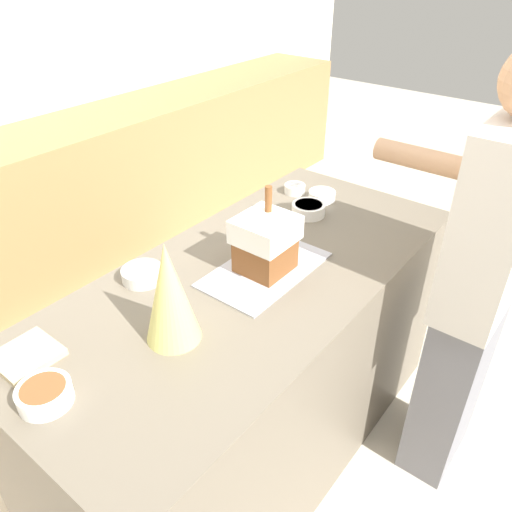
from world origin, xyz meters
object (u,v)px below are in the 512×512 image
candy_bowl_far_left (322,195)px  gingerbread_house (265,242)px  decorative_tree (169,293)px  candy_bowl_center_rear (45,394)px  candy_bowl_near_tray_right (308,209)px  candy_bowl_beside_tree (295,188)px  baking_tray (265,269)px  candy_bowl_front_corner (142,274)px  person (477,290)px  cookbook (26,355)px

candy_bowl_far_left → gingerbread_house: bearing=-166.9°
candy_bowl_far_left → decorative_tree: bearing=-172.4°
candy_bowl_center_rear → candy_bowl_near_tray_right: size_ratio=0.97×
gingerbread_house → candy_bowl_beside_tree: size_ratio=3.09×
candy_bowl_beside_tree → baking_tray: bearing=-154.8°
candy_bowl_beside_tree → gingerbread_house: bearing=-154.8°
candy_bowl_near_tray_right → decorative_tree: bearing=-172.9°
decorative_tree → candy_bowl_near_tray_right: size_ratio=2.28×
gingerbread_house → candy_bowl_near_tray_right: 0.46m
decorative_tree → candy_bowl_far_left: decorative_tree is taller
candy_bowl_center_rear → candy_bowl_near_tray_right: 1.24m
candy_bowl_front_corner → person: 1.14m
baking_tray → person: bearing=-57.1°
cookbook → candy_bowl_front_corner: bearing=4.6°
baking_tray → candy_bowl_beside_tree: 0.64m
candy_bowl_beside_tree → candy_bowl_front_corner: (-0.88, 0.02, 0.00)m
gingerbread_house → candy_bowl_near_tray_right: gingerbread_house is taller
person → candy_bowl_near_tray_right: bearing=86.6°
baking_tray → candy_bowl_center_rear: candy_bowl_center_rear is taller
decorative_tree → candy_bowl_center_rear: size_ratio=2.34×
gingerbread_house → cookbook: 0.80m
candy_bowl_far_left → candy_bowl_beside_tree: bearing=96.2°
decorative_tree → person: 1.05m
candy_bowl_front_corner → decorative_tree: bearing=-114.7°
person → candy_bowl_far_left: bearing=75.3°
person → candy_bowl_front_corner: bearing=127.6°
baking_tray → decorative_tree: bearing=180.0°
gingerbread_house → candy_bowl_far_left: bearing=13.1°
candy_bowl_center_rear → candy_bowl_near_tray_right: (1.24, 0.03, -0.00)m
candy_bowl_center_rear → cookbook: bearing=73.6°
baking_tray → candy_bowl_near_tray_right: (0.44, 0.11, 0.02)m
person → candy_bowl_center_rear: bearing=150.1°
candy_bowl_near_tray_right → cookbook: 1.19m
candy_bowl_front_corner → cookbook: (-0.45, -0.04, -0.01)m
candy_bowl_center_rear → baking_tray: bearing=-5.4°
candy_bowl_beside_tree → candy_bowl_front_corner: candy_bowl_front_corner is taller
baking_tray → candy_bowl_center_rear: size_ratio=3.40×
decorative_tree → candy_bowl_beside_tree: 1.05m
baking_tray → candy_bowl_front_corner: bearing=135.7°
candy_bowl_center_rear → cookbook: (0.05, 0.18, -0.02)m
candy_bowl_front_corner → person: (0.69, -0.90, -0.06)m
gingerbread_house → cookbook: (-0.75, 0.26, -0.10)m
gingerbread_house → baking_tray: bearing=-148.8°
baking_tray → candy_bowl_far_left: bearing=13.1°
candy_bowl_center_rear → candy_bowl_near_tray_right: bearing=1.5°
baking_tray → candy_bowl_front_corner: candy_bowl_front_corner is taller
decorative_tree → candy_bowl_beside_tree: (1.01, 0.27, -0.14)m
candy_bowl_near_tray_right → candy_bowl_beside_tree: bearing=49.7°
candy_bowl_far_left → baking_tray: bearing=-166.9°
candy_bowl_beside_tree → cookbook: 1.32m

